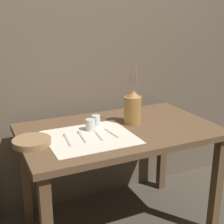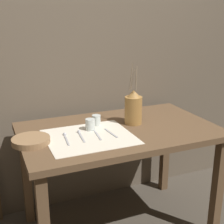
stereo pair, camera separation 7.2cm
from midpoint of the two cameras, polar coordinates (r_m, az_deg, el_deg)
name	(u,v)px [view 1 (the left image)]	position (r m, az deg, el deg)	size (l,w,h in m)	color
stone_wall_back	(90,55)	(2.42, -4.85, 10.37)	(7.00, 0.06, 2.40)	brown
wooden_table	(119,142)	(2.11, 0.27, -5.54)	(1.29, 0.79, 0.77)	brown
linen_cloth	(90,137)	(1.93, -5.08, -4.59)	(0.53, 0.46, 0.00)	beige
pitcher_with_flowers	(133,108)	(2.13, 2.84, 0.74)	(0.12, 0.12, 0.42)	olive
wooden_bowl	(32,142)	(1.88, -15.53, -5.28)	(0.22, 0.22, 0.04)	#8E6B47
glass_tumbler_near	(90,125)	(2.02, -5.02, -2.34)	(0.06, 0.06, 0.07)	silver
glass_tumbler_far	(96,120)	(2.11, -3.94, -1.54)	(0.06, 0.06, 0.07)	silver
spoon_inner	(66,137)	(1.93, -9.46, -4.56)	(0.04, 0.18, 0.02)	#A8A8AD
spoon_outer	(80,134)	(1.97, -6.85, -4.07)	(0.04, 0.18, 0.02)	#A8A8AD
fork_outer	(98,135)	(1.95, -3.58, -4.26)	(0.03, 0.17, 0.00)	#A8A8AD
knife_center	(111,133)	(1.98, -1.14, -3.87)	(0.03, 0.17, 0.00)	#A8A8AD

